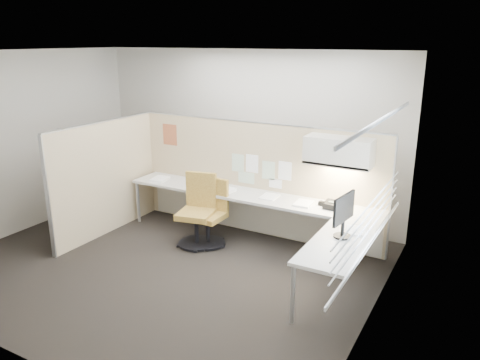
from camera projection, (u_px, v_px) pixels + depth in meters
The scene contains 27 objects.
floor at pixel (166, 264), 6.40m from camera, with size 5.50×4.50×0.01m, color black.
ceiling at pixel (155, 52), 5.59m from camera, with size 5.50×4.50×0.01m, color white.
wall_back at pixel (245, 135), 7.88m from camera, with size 5.50×0.02×2.80m, color beige.
wall_front at pixel (1, 223), 4.11m from camera, with size 5.50×0.02×2.80m, color beige.
wall_left at pixel (21, 143), 7.27m from camera, with size 0.02×4.50×2.80m, color beige.
wall_right at pixel (378, 199), 4.72m from camera, with size 0.02×4.50×2.80m, color beige.
window_pane at pixel (376, 185), 4.68m from camera, with size 0.01×2.80×1.30m, color #A9B7C5.
partition_back at pixel (256, 179), 7.23m from camera, with size 4.10×0.06×1.75m, color #C9B48B.
partition_left at pixel (106, 178), 7.26m from camera, with size 0.06×2.20×1.75m, color #C9B48B.
desk at pixel (264, 209), 6.74m from camera, with size 4.00×2.07×0.73m.
overhead_bin at pixel (339, 151), 6.24m from camera, with size 0.90×0.36×0.38m, color beige.
task_light_strip at pixel (338, 166), 6.30m from camera, with size 0.60×0.06×0.02m, color #FFEABF.
pinned_papers at pixel (260, 170), 7.12m from camera, with size 1.01×0.00×0.47m.
poster at pixel (170, 135), 7.79m from camera, with size 0.28×0.00×0.35m, color orange.
chair_left at pixel (198, 212), 6.91m from camera, with size 0.58×0.60×1.05m.
chair_right at pixel (210, 215), 6.92m from camera, with size 0.51×0.51×0.97m.
monitor at pixel (344, 213), 5.37m from camera, with size 0.21×0.49×0.52m.
phone at pixel (332, 205), 6.36m from camera, with size 0.22×0.21×0.12m.
stapler at pixel (323, 204), 6.47m from camera, with size 0.14×0.04×0.05m, color black.
tape_dispenser at pixel (323, 204), 6.48m from camera, with size 0.10×0.06×0.06m, color black.
coat_hook at pixel (59, 154), 6.51m from camera, with size 0.18×0.45×1.34m.
paper_stack_0 at pixel (160, 179), 7.65m from camera, with size 0.23×0.30×0.04m, color white.
paper_stack_1 at pixel (201, 186), 7.34m from camera, with size 0.23×0.30×0.02m, color white.
paper_stack_2 at pixel (225, 191), 7.07m from camera, with size 0.23×0.30×0.04m, color white.
paper_stack_3 at pixel (270, 197), 6.83m from camera, with size 0.23×0.30×0.02m, color white.
paper_stack_4 at pixel (304, 204), 6.53m from camera, with size 0.23×0.30×0.03m, color white.
paper_stack_5 at pixel (356, 231), 5.62m from camera, with size 0.23×0.30×0.02m, color white.
Camera 1 is at (3.70, -4.57, 2.95)m, focal length 35.00 mm.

